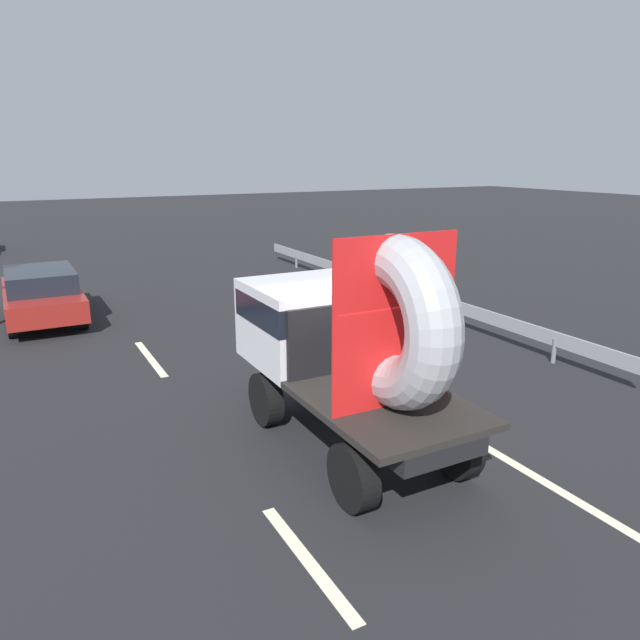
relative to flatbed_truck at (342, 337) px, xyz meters
name	(u,v)px	position (x,y,z in m)	size (l,w,h in m)	color
ground_plane	(366,437)	(0.37, -0.17, -1.71)	(120.00, 120.00, 0.00)	black
flatbed_truck	(342,337)	(0.00, 0.00, 0.00)	(2.02, 4.58, 3.45)	black
distant_sedan	(42,293)	(-3.68, 9.97, -0.94)	(1.89, 4.41, 1.44)	black
guardrail	(387,285)	(5.92, 7.36, -1.17)	(0.10, 17.22, 0.71)	gray
lane_dash_left_near	(307,560)	(-1.84, -2.43, -1.70)	(2.24, 0.16, 0.01)	beige
lane_dash_left_far	(150,358)	(-1.84, 5.38, -1.70)	(2.65, 0.16, 0.01)	beige
lane_dash_right_near	(555,488)	(1.84, -2.70, -1.70)	(2.86, 0.16, 0.01)	beige
lane_dash_right_far	(290,331)	(1.84, 5.81, -1.70)	(2.45, 0.16, 0.01)	beige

